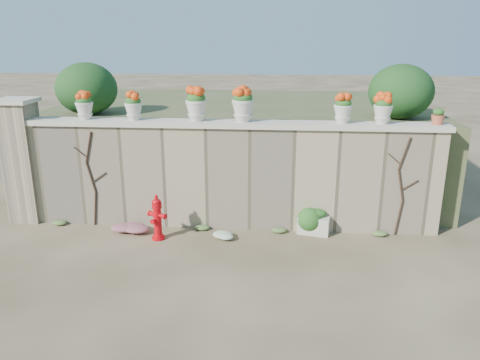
# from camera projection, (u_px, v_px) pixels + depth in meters

# --- Properties ---
(ground) EXTENTS (80.00, 80.00, 0.00)m
(ground) POSITION_uv_depth(u_px,v_px,m) (218.00, 267.00, 7.68)
(ground) COLOR #493B24
(ground) RESTS_ON ground
(stone_wall) EXTENTS (8.00, 0.40, 2.00)m
(stone_wall) POSITION_uv_depth(u_px,v_px,m) (229.00, 177.00, 9.10)
(stone_wall) COLOR #988865
(stone_wall) RESTS_ON ground
(wall_cap) EXTENTS (8.10, 0.52, 0.10)m
(wall_cap) POSITION_uv_depth(u_px,v_px,m) (229.00, 124.00, 8.79)
(wall_cap) COLOR beige
(wall_cap) RESTS_ON stone_wall
(gate_pillar) EXTENTS (0.72, 0.72, 2.48)m
(gate_pillar) POSITION_uv_depth(u_px,v_px,m) (23.00, 160.00, 9.36)
(gate_pillar) COLOR #988865
(gate_pillar) RESTS_ON ground
(raised_fill) EXTENTS (9.00, 6.00, 2.00)m
(raised_fill) POSITION_uv_depth(u_px,v_px,m) (242.00, 142.00, 12.14)
(raised_fill) COLOR #384C23
(raised_fill) RESTS_ON ground
(back_shrub_left) EXTENTS (1.30, 1.30, 1.10)m
(back_shrub_left) POSITION_uv_depth(u_px,v_px,m) (87.00, 89.00, 10.04)
(back_shrub_left) COLOR #143814
(back_shrub_left) RESTS_ON raised_fill
(back_shrub_right) EXTENTS (1.30, 1.30, 1.10)m
(back_shrub_right) POSITION_uv_depth(u_px,v_px,m) (401.00, 92.00, 9.51)
(back_shrub_right) COLOR #143814
(back_shrub_right) RESTS_ON raised_fill
(vine_left) EXTENTS (0.60, 0.04, 1.91)m
(vine_left) POSITION_uv_depth(u_px,v_px,m) (92.00, 178.00, 9.11)
(vine_left) COLOR black
(vine_left) RESTS_ON ground
(vine_right) EXTENTS (0.60, 0.04, 1.91)m
(vine_right) POSITION_uv_depth(u_px,v_px,m) (401.00, 186.00, 8.63)
(vine_right) COLOR black
(vine_right) RESTS_ON ground
(fire_hydrant) EXTENTS (0.37, 0.27, 0.86)m
(fire_hydrant) POSITION_uv_depth(u_px,v_px,m) (157.00, 217.00, 8.62)
(fire_hydrant) COLOR red
(fire_hydrant) RESTS_ON ground
(planter_box) EXTENTS (0.65, 0.46, 0.49)m
(planter_box) POSITION_uv_depth(u_px,v_px,m) (314.00, 222.00, 8.95)
(planter_box) COLOR beige
(planter_box) RESTS_ON ground
(green_shrub) EXTENTS (0.66, 0.60, 0.63)m
(green_shrub) POSITION_uv_depth(u_px,v_px,m) (309.00, 218.00, 8.89)
(green_shrub) COLOR #1E5119
(green_shrub) RESTS_ON ground
(magenta_clump) EXTENTS (0.86, 0.57, 0.23)m
(magenta_clump) POSITION_uv_depth(u_px,v_px,m) (130.00, 227.00, 9.01)
(magenta_clump) COLOR #C7277A
(magenta_clump) RESTS_ON ground
(white_flowers) EXTENTS (0.47, 0.38, 0.17)m
(white_flowers) POSITION_uv_depth(u_px,v_px,m) (226.00, 235.00, 8.70)
(white_flowers) COLOR white
(white_flowers) RESTS_ON ground
(urn_pot_0) EXTENTS (0.34, 0.34, 0.53)m
(urn_pot_0) POSITION_uv_depth(u_px,v_px,m) (84.00, 106.00, 8.92)
(urn_pot_0) COLOR beige
(urn_pot_0) RESTS_ON wall_cap
(urn_pot_1) EXTENTS (0.33, 0.33, 0.52)m
(urn_pot_1) POSITION_uv_depth(u_px,v_px,m) (133.00, 106.00, 8.84)
(urn_pot_1) COLOR beige
(urn_pot_1) RESTS_ON wall_cap
(urn_pot_2) EXTENTS (0.40, 0.40, 0.62)m
(urn_pot_2) POSITION_uv_depth(u_px,v_px,m) (196.00, 105.00, 8.73)
(urn_pot_2) COLOR beige
(urn_pot_2) RESTS_ON wall_cap
(urn_pot_3) EXTENTS (0.41, 0.41, 0.65)m
(urn_pot_3) POSITION_uv_depth(u_px,v_px,m) (243.00, 104.00, 8.66)
(urn_pot_3) COLOR beige
(urn_pot_3) RESTS_ON wall_cap
(urn_pot_4) EXTENTS (0.34, 0.34, 0.53)m
(urn_pot_4) POSITION_uv_depth(u_px,v_px,m) (343.00, 109.00, 8.52)
(urn_pot_4) COLOR beige
(urn_pot_4) RESTS_ON wall_cap
(urn_pot_5) EXTENTS (0.35, 0.35, 0.54)m
(urn_pot_5) POSITION_uv_depth(u_px,v_px,m) (383.00, 109.00, 8.46)
(urn_pot_5) COLOR beige
(urn_pot_5) RESTS_ON wall_cap
(terracotta_pot) EXTENTS (0.24, 0.24, 0.28)m
(terracotta_pot) POSITION_uv_depth(u_px,v_px,m) (438.00, 117.00, 8.42)
(terracotta_pot) COLOR #BD5339
(terracotta_pot) RESTS_ON wall_cap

